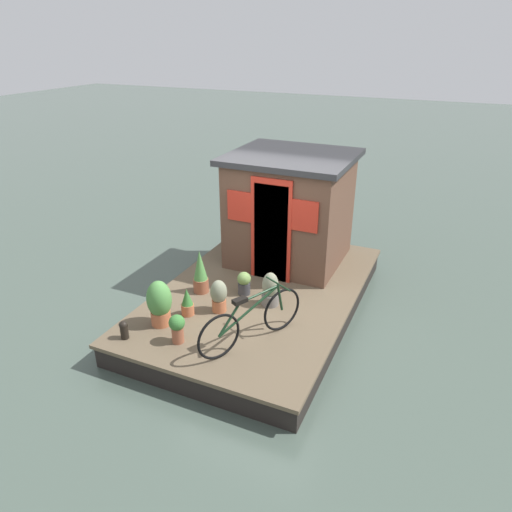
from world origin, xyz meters
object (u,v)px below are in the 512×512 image
Objects in this scene: houseboat_cabin at (290,208)px; mooring_bollard at (124,329)px; bicycle at (252,320)px; potted_plant_thyme at (200,272)px; potted_plant_rosemary at (219,296)px; potted_plant_succulent at (244,283)px; potted_plant_basil at (177,327)px; potted_plant_geranium at (187,302)px; potted_plant_fern at (160,303)px; potted_plant_sage at (270,290)px.

houseboat_cabin reaches higher than mooring_bollard.
bicycle is 2.08× the size of potted_plant_thyme.
mooring_bollard is (-3.37, 1.18, -0.86)m from houseboat_cabin.
potted_plant_rosemary reaches higher than potted_plant_succulent.
potted_plant_basil is at bearing -72.22° from mooring_bollard.
potted_plant_rosemary is at bearing -36.19° from mooring_bollard.
mooring_bollard is (-0.90, 0.48, -0.06)m from potted_plant_geranium.
potted_plant_fern is (-1.08, 0.05, 0.01)m from potted_plant_thyme.
houseboat_cabin reaches higher than potted_plant_thyme.
potted_plant_rosemary is 1.47m from mooring_bollard.
potted_plant_basil is at bearing 151.74° from potted_plant_sage.
houseboat_cabin is 1.87m from potted_plant_sage.
potted_plant_succulent is at bearing 30.06° from bicycle.
potted_plant_geranium reaches higher than potted_plant_basil.
bicycle reaches higher than potted_plant_sage.
potted_plant_succulent is 0.70× the size of potted_plant_sage.
bicycle reaches higher than potted_plant_thyme.
bicycle is 5.64× the size of mooring_bollard.
potted_plant_rosemary is 1.23× the size of potted_plant_basil.
potted_plant_basil is at bearing 171.85° from houseboat_cabin.
potted_plant_sage is (-1.68, -0.33, -0.75)m from houseboat_cabin.
bicycle is at bearing -171.11° from potted_plant_sage.
potted_plant_thyme is at bearing 54.02° from potted_plant_rosemary.
potted_plant_basil is (-0.28, -0.47, -0.12)m from potted_plant_fern.
potted_plant_rosemary is 1.34× the size of potted_plant_succulent.
potted_plant_rosemary reaches higher than potted_plant_basil.
potted_plant_succulent is at bearing 172.98° from houseboat_cabin.
potted_plant_basil reaches higher than mooring_bollard.
potted_plant_succulent is 1.60m from potted_plant_basil.
potted_plant_thyme is 1.74× the size of potted_plant_basil.
houseboat_cabin is 3.67m from mooring_bollard.
potted_plant_geranium is 0.62× the size of potted_plant_fern.
potted_plant_rosemary is at bearing 127.73° from potted_plant_sage.
potted_plant_basil reaches higher than potted_plant_succulent.
mooring_bollard is (-1.82, 0.99, -0.05)m from potted_plant_succulent.
potted_plant_thyme reaches higher than mooring_bollard.
mooring_bollard is (-1.59, 0.31, -0.21)m from potted_plant_thyme.
potted_plant_rosemary is at bearing -42.10° from potted_plant_fern.
houseboat_cabin is 3.07m from potted_plant_fern.
potted_plant_sage is (1.17, -1.25, -0.10)m from potted_plant_fern.
mooring_bollard is at bearing 143.81° from potted_plant_rosemary.
potted_plant_thyme is 1.21m from potted_plant_sage.
bicycle is at bearing -66.78° from potted_plant_basil.
potted_plant_geranium is 1.61× the size of mooring_bollard.
potted_plant_sage reaches higher than potted_plant_rosemary.
bicycle is 1.80m from mooring_bollard.
potted_plant_thyme is 1.90× the size of potted_plant_succulent.
mooring_bollard is (-0.23, 0.73, -0.09)m from potted_plant_basil.
houseboat_cabin is 5.45× the size of potted_plant_succulent.
bicycle is 1.42m from potted_plant_fern.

